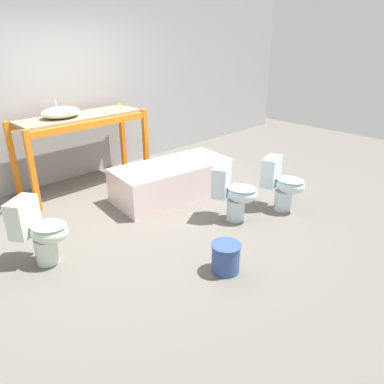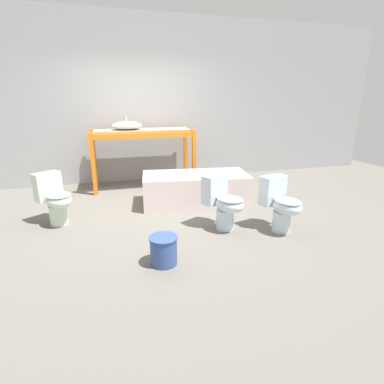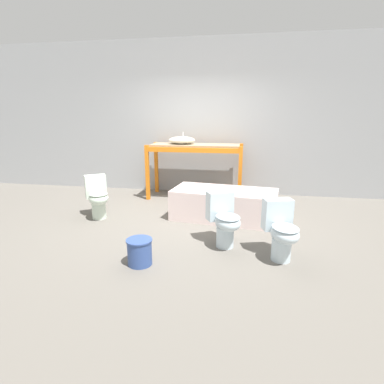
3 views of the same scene
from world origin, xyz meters
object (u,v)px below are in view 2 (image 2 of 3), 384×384
object	(u,v)px
toilet_near	(223,202)
toilet_far	(281,204)
bathtub_main	(195,186)
toilet_extra	(55,198)
bucket_white	(164,250)
sink_basin	(127,126)

from	to	relation	value
toilet_near	toilet_far	bearing A→B (deg)	-48.23
toilet_far	toilet_near	bearing A→B (deg)	144.25
bathtub_main	toilet_extra	xyz separation A→B (m)	(-2.07, -0.31, 0.08)
toilet_near	bucket_white	xyz separation A→B (m)	(-0.92, -0.68, -0.21)
bucket_white	sink_basin	bearing A→B (deg)	92.01
bucket_white	toilet_far	bearing A→B (deg)	14.56
toilet_far	toilet_extra	xyz separation A→B (m)	(-2.83, 1.01, 0.00)
sink_basin	bathtub_main	distance (m)	1.79
bathtub_main	bucket_white	size ratio (longest dim) A/B	5.76
bucket_white	bathtub_main	bearing A→B (deg)	63.92
toilet_near	bucket_white	size ratio (longest dim) A/B	2.28
toilet_far	sink_basin	bearing A→B (deg)	108.81
toilet_near	toilet_far	xyz separation A→B (m)	(0.69, -0.26, 0.00)
toilet_near	toilet_extra	bearing A→B (deg)	133.00
bucket_white	toilet_near	bearing A→B (deg)	36.30
toilet_near	toilet_extra	xyz separation A→B (m)	(-2.14, 0.76, 0.00)
sink_basin	bucket_white	distance (m)	3.14
sink_basin	toilet_extra	xyz separation A→B (m)	(-1.12, -1.53, -0.81)
bucket_white	toilet_extra	bearing A→B (deg)	130.44
bathtub_main	toilet_near	distance (m)	1.07
bathtub_main	bucket_white	xyz separation A→B (m)	(-0.85, -1.74, -0.12)
toilet_near	toilet_far	distance (m)	0.73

